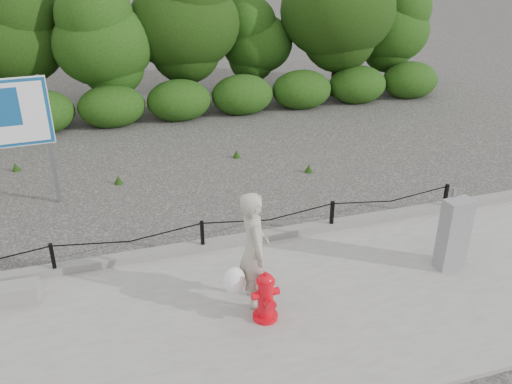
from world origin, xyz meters
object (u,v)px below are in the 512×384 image
at_px(concrete_block, 7,295).
at_px(utility_cabinet, 454,234).
at_px(fire_hydrant, 266,297).
at_px(pedestrian, 253,251).
at_px(advertising_sign, 5,120).

xyz_separation_m(concrete_block, utility_cabinet, (7.08, -1.16, 0.48)).
xyz_separation_m(fire_hydrant, concrete_block, (-3.67, 1.53, -0.23)).
relative_size(fire_hydrant, concrete_block, 0.85).
bearing_deg(pedestrian, concrete_block, 78.66).
bearing_deg(concrete_block, utility_cabinet, -9.32).
bearing_deg(utility_cabinet, concrete_block, 165.22).
bearing_deg(fire_hydrant, advertising_sign, 121.77).
height_order(fire_hydrant, pedestrian, pedestrian).
distance_m(concrete_block, advertising_sign, 3.85).
relative_size(pedestrian, concrete_block, 1.97).
xyz_separation_m(fire_hydrant, utility_cabinet, (3.41, 0.37, 0.25)).
bearing_deg(advertising_sign, concrete_block, -92.08).
distance_m(concrete_block, utility_cabinet, 7.19).
distance_m(pedestrian, concrete_block, 3.85).
height_order(fire_hydrant, advertising_sign, advertising_sign).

